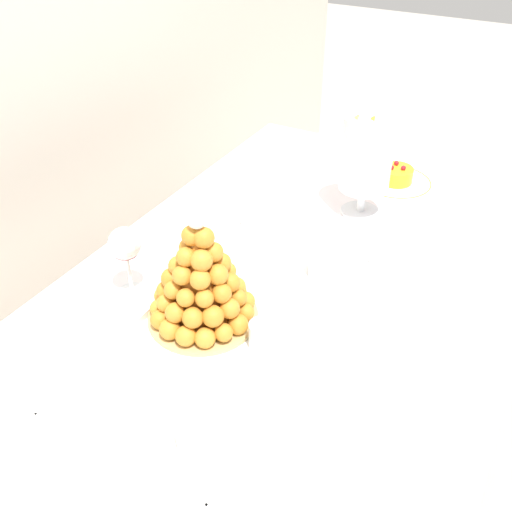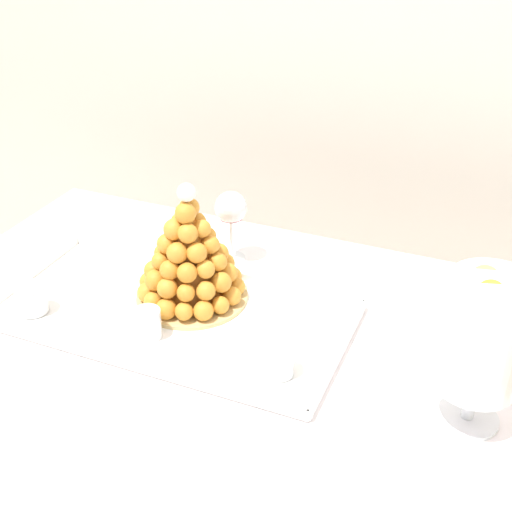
{
  "view_description": "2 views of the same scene",
  "coord_description": "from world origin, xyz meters",
  "px_view_note": "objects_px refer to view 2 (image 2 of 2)",
  "views": [
    {
      "loc": [
        -0.93,
        -0.41,
        1.54
      ],
      "look_at": [
        -0.1,
        0.05,
        0.86
      ],
      "focal_mm": 40.4,
      "sensor_mm": 36.0,
      "label": 1
    },
    {
      "loc": [
        0.35,
        -0.91,
        1.53
      ],
      "look_at": [
        -0.03,
        -0.0,
        0.96
      ],
      "focal_mm": 48.31,
      "sensor_mm": 36.0,
      "label": 2
    }
  ],
  "objects_px": {
    "croquembouche": "(190,258)",
    "dessert_cup_mid_left": "(148,324)",
    "macaron_goblet": "(484,337)",
    "dessert_cup_left": "(32,300)",
    "wine_glass": "(231,210)",
    "dessert_cup_centre": "(279,361)",
    "serving_tray": "(172,315)"
  },
  "relations": [
    {
      "from": "croquembouche",
      "to": "dessert_cup_centre",
      "type": "distance_m",
      "value": 0.29
    },
    {
      "from": "serving_tray",
      "to": "macaron_goblet",
      "type": "bearing_deg",
      "value": -6.38
    },
    {
      "from": "dessert_cup_centre",
      "to": "macaron_goblet",
      "type": "height_order",
      "value": "macaron_goblet"
    },
    {
      "from": "croquembouche",
      "to": "dessert_cup_mid_left",
      "type": "relative_size",
      "value": 4.44
    },
    {
      "from": "dessert_cup_left",
      "to": "macaron_goblet",
      "type": "bearing_deg",
      "value": 2.12
    },
    {
      "from": "croquembouche",
      "to": "wine_glass",
      "type": "relative_size",
      "value": 1.55
    },
    {
      "from": "serving_tray",
      "to": "dessert_cup_centre",
      "type": "xyz_separation_m",
      "value": [
        0.26,
        -0.08,
        0.03
      ]
    },
    {
      "from": "dessert_cup_mid_left",
      "to": "macaron_goblet",
      "type": "relative_size",
      "value": 0.21
    },
    {
      "from": "dessert_cup_left",
      "to": "macaron_goblet",
      "type": "height_order",
      "value": "macaron_goblet"
    },
    {
      "from": "serving_tray",
      "to": "wine_glass",
      "type": "relative_size",
      "value": 4.23
    },
    {
      "from": "croquembouche",
      "to": "macaron_goblet",
      "type": "height_order",
      "value": "macaron_goblet"
    },
    {
      "from": "dessert_cup_mid_left",
      "to": "macaron_goblet",
      "type": "bearing_deg",
      "value": 1.4
    },
    {
      "from": "wine_glass",
      "to": "croquembouche",
      "type": "bearing_deg",
      "value": -91.06
    },
    {
      "from": "croquembouche",
      "to": "serving_tray",
      "type": "bearing_deg",
      "value": -99.54
    },
    {
      "from": "serving_tray",
      "to": "macaron_goblet",
      "type": "height_order",
      "value": "macaron_goblet"
    },
    {
      "from": "dessert_cup_mid_left",
      "to": "wine_glass",
      "type": "height_order",
      "value": "wine_glass"
    },
    {
      "from": "dessert_cup_mid_left",
      "to": "croquembouche",
      "type": "bearing_deg",
      "value": 83.75
    },
    {
      "from": "wine_glass",
      "to": "serving_tray",
      "type": "bearing_deg",
      "value": -93.29
    },
    {
      "from": "dessert_cup_centre",
      "to": "croquembouche",
      "type": "bearing_deg",
      "value": 148.69
    },
    {
      "from": "dessert_cup_mid_left",
      "to": "wine_glass",
      "type": "distance_m",
      "value": 0.34
    },
    {
      "from": "dessert_cup_mid_left",
      "to": "dessert_cup_centre",
      "type": "height_order",
      "value": "same"
    },
    {
      "from": "dessert_cup_left",
      "to": "wine_glass",
      "type": "height_order",
      "value": "wine_glass"
    },
    {
      "from": "serving_tray",
      "to": "dessert_cup_mid_left",
      "type": "relative_size",
      "value": 12.1
    },
    {
      "from": "croquembouche",
      "to": "dessert_cup_mid_left",
      "type": "height_order",
      "value": "croquembouche"
    },
    {
      "from": "macaron_goblet",
      "to": "wine_glass",
      "type": "bearing_deg",
      "value": 150.5
    },
    {
      "from": "dessert_cup_centre",
      "to": "wine_glass",
      "type": "xyz_separation_m",
      "value": [
        -0.24,
        0.33,
        0.09
      ]
    },
    {
      "from": "serving_tray",
      "to": "dessert_cup_centre",
      "type": "height_order",
      "value": "dessert_cup_centre"
    },
    {
      "from": "dessert_cup_mid_left",
      "to": "serving_tray",
      "type": "bearing_deg",
      "value": 86.56
    },
    {
      "from": "dessert_cup_left",
      "to": "macaron_goblet",
      "type": "xyz_separation_m",
      "value": [
        0.83,
        0.03,
        0.13
      ]
    },
    {
      "from": "macaron_goblet",
      "to": "dessert_cup_mid_left",
      "type": "bearing_deg",
      "value": -178.6
    },
    {
      "from": "dessert_cup_left",
      "to": "dessert_cup_centre",
      "type": "relative_size",
      "value": 1.04
    },
    {
      "from": "dessert_cup_left",
      "to": "dessert_cup_mid_left",
      "type": "xyz_separation_m",
      "value": [
        0.25,
        0.02,
        0.0
      ]
    }
  ]
}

